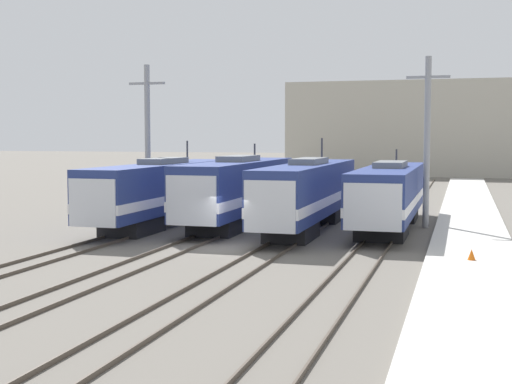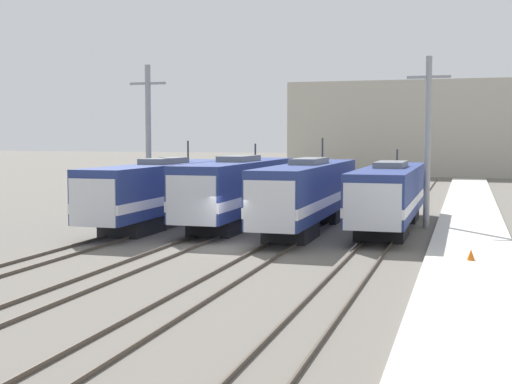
# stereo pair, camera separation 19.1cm
# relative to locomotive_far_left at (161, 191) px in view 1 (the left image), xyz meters

# --- Properties ---
(ground_plane) EXTENTS (400.00, 400.00, 0.00)m
(ground_plane) POSITION_rel_locomotive_far_left_xyz_m (6.90, -7.36, -2.16)
(ground_plane) COLOR #666059
(rail_pair_far_left) EXTENTS (1.51, 120.00, 0.15)m
(rail_pair_far_left) POSITION_rel_locomotive_far_left_xyz_m (-0.00, -7.36, -2.09)
(rail_pair_far_left) COLOR #4C4238
(rail_pair_far_left) RESTS_ON ground_plane
(rail_pair_center_left) EXTENTS (1.51, 120.00, 0.15)m
(rail_pair_center_left) POSITION_rel_locomotive_far_left_xyz_m (4.60, -7.36, -2.09)
(rail_pair_center_left) COLOR #4C4238
(rail_pair_center_left) RESTS_ON ground_plane
(rail_pair_center_right) EXTENTS (1.51, 120.00, 0.15)m
(rail_pair_center_right) POSITION_rel_locomotive_far_left_xyz_m (9.20, -7.36, -2.09)
(rail_pair_center_right) COLOR #4C4238
(rail_pair_center_right) RESTS_ON ground_plane
(rail_pair_far_right) EXTENTS (1.51, 120.00, 0.15)m
(rail_pair_far_right) POSITION_rel_locomotive_far_left_xyz_m (13.81, -7.36, -2.09)
(rail_pair_far_right) COLOR #4C4238
(rail_pair_far_right) RESTS_ON ground_plane
(locomotive_far_left) EXTENTS (2.87, 18.08, 5.25)m
(locomotive_far_left) POSITION_rel_locomotive_far_left_xyz_m (0.00, 0.00, 0.00)
(locomotive_far_left) COLOR black
(locomotive_far_left) RESTS_ON ground_plane
(locomotive_center_left) EXTENTS (3.03, 16.18, 5.06)m
(locomotive_center_left) POSITION_rel_locomotive_far_left_xyz_m (4.60, 0.96, 0.07)
(locomotive_center_left) COLOR black
(locomotive_center_left) RESTS_ON ground_plane
(locomotive_center_right) EXTENTS (2.79, 17.96, 5.44)m
(locomotive_center_right) POSITION_rel_locomotive_far_left_xyz_m (9.20, 0.27, 0.03)
(locomotive_center_right) COLOR black
(locomotive_center_right) RESTS_ON ground_plane
(locomotive_far_right) EXTENTS (3.11, 17.38, 4.71)m
(locomotive_far_right) POSITION_rel_locomotive_far_left_xyz_m (13.81, 2.07, -0.07)
(locomotive_far_right) COLOR black
(locomotive_far_right) RESTS_ON ground_plane
(catenary_tower_left) EXTENTS (2.58, 0.38, 10.33)m
(catenary_tower_left) POSITION_rel_locomotive_far_left_xyz_m (-2.52, 3.63, 3.17)
(catenary_tower_left) COLOR gray
(catenary_tower_left) RESTS_ON ground_plane
(catenary_tower_right) EXTENTS (2.58, 0.38, 10.33)m
(catenary_tower_right) POSITION_rel_locomotive_far_left_xyz_m (15.86, 3.63, 3.17)
(catenary_tower_right) COLOR gray
(catenary_tower_right) RESTS_ON ground_plane
(platform) EXTENTS (4.00, 120.00, 0.25)m
(platform) POSITION_rel_locomotive_far_left_xyz_m (18.47, -7.36, -2.04)
(platform) COLOR beige
(platform) RESTS_ON ground_plane
(traffic_cone) EXTENTS (0.34, 0.34, 0.47)m
(traffic_cone) POSITION_rel_locomotive_far_left_xyz_m (18.42, -8.97, -1.67)
(traffic_cone) COLOR orange
(traffic_cone) RESTS_ON platform
(depot_building) EXTENTS (38.23, 14.51, 13.19)m
(depot_building) POSITION_rel_locomotive_far_left_xyz_m (12.58, 65.57, 4.43)
(depot_building) COLOR #B2AD9E
(depot_building) RESTS_ON ground_plane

